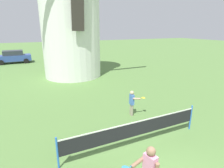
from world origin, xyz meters
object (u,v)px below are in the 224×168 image
at_px(player_far, 132,102).
at_px(parked_car_blue, 13,57).
at_px(windmill, 69,1).
at_px(tennis_net, 135,129).

relative_size(player_far, parked_car_blue, 0.32).
distance_m(player_far, parked_car_blue, 19.47).
relative_size(windmill, player_far, 10.67).
xyz_separation_m(windmill, parked_car_blue, (-5.20, 9.36, -5.55)).
bearing_deg(tennis_net, parked_car_blue, 102.71).
distance_m(windmill, player_far, 10.81).
height_order(windmill, player_far, windmill).
relative_size(tennis_net, parked_car_blue, 1.40).
bearing_deg(player_far, parked_car_blue, 107.59).
bearing_deg(windmill, tennis_net, -92.57).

